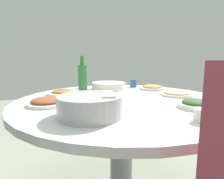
{
  "coord_description": "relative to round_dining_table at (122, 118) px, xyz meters",
  "views": [
    {
      "loc": [
        0.42,
        1.1,
        1.0
      ],
      "look_at": [
        0.06,
        -0.02,
        0.81
      ],
      "focal_mm": 28.7,
      "sensor_mm": 36.0,
      "label": 1
    }
  ],
  "objects": [
    {
      "name": "round_dining_table",
      "position": [
        0.0,
        0.0,
        0.0
      ],
      "size": [
        1.38,
        1.38,
        0.75
      ],
      "color": "#99999E",
      "rests_on": "ground"
    },
    {
      "name": "rice_bowl",
      "position": [
        0.27,
        0.32,
        0.19
      ],
      "size": [
        0.3,
        0.3,
        0.11
      ],
      "color": "#B2B5BA",
      "rests_on": "round_dining_table"
    },
    {
      "name": "soup_bowl",
      "position": [
        -0.03,
        -0.41,
        0.16
      ],
      "size": [
        0.31,
        0.3,
        0.06
      ],
      "color": "white",
      "rests_on": "round_dining_table"
    },
    {
      "name": "dish_noodles",
      "position": [
        -0.42,
        0.02,
        0.15
      ],
      "size": [
        0.22,
        0.22,
        0.04
      ],
      "color": "silver",
      "rests_on": "round_dining_table"
    },
    {
      "name": "dish_tofu_braise",
      "position": [
        0.37,
        -0.27,
        0.15
      ],
      "size": [
        0.22,
        0.22,
        0.04
      ],
      "color": "white",
      "rests_on": "round_dining_table"
    },
    {
      "name": "dish_shrimp",
      "position": [
        -0.4,
        -0.29,
        0.15
      ],
      "size": [
        0.22,
        0.22,
        0.04
      ],
      "color": "silver",
      "rests_on": "round_dining_table"
    },
    {
      "name": "dish_greens",
      "position": [
        -0.3,
        0.34,
        0.15
      ],
      "size": [
        0.19,
        0.19,
        0.05
      ],
      "color": "silver",
      "rests_on": "round_dining_table"
    },
    {
      "name": "dish_stirfry",
      "position": [
        0.47,
        0.03,
        0.15
      ],
      "size": [
        0.23,
        0.23,
        0.04
      ],
      "color": "white",
      "rests_on": "round_dining_table"
    },
    {
      "name": "green_bottle",
      "position": [
        0.2,
        -0.39,
        0.25
      ],
      "size": [
        0.07,
        0.07,
        0.29
      ],
      "color": "#327939",
      "rests_on": "round_dining_table"
    },
    {
      "name": "tea_cup_near",
      "position": [
        -0.29,
        -0.46,
        0.17
      ],
      "size": [
        0.06,
        0.06,
        0.07
      ],
      "primitive_type": "cylinder",
      "color": "#2E568D",
      "rests_on": "round_dining_table"
    },
    {
      "name": "tea_cup_far",
      "position": [
        -0.15,
        0.53,
        0.16
      ],
      "size": [
        0.06,
        0.06,
        0.06
      ],
      "primitive_type": "cylinder",
      "color": "white",
      "rests_on": "round_dining_table"
    },
    {
      "name": "tea_cup_side",
      "position": [
        0.17,
        -0.55,
        0.16
      ],
      "size": [
        0.07,
        0.07,
        0.06
      ],
      "primitive_type": "cylinder",
      "color": "#C44739",
      "rests_on": "round_dining_table"
    }
  ]
}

